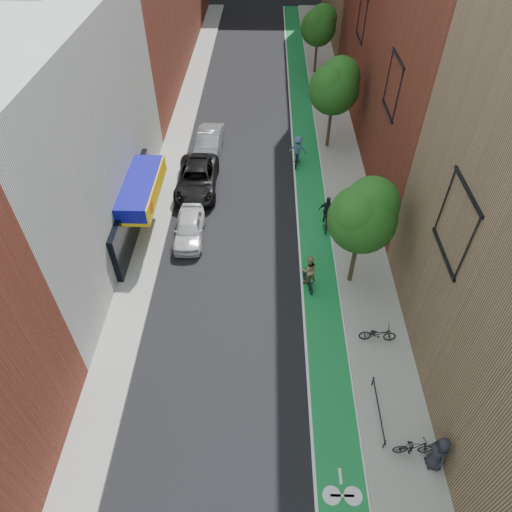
# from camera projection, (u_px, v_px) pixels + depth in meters

# --- Properties ---
(ground) EXTENTS (160.00, 160.00, 0.00)m
(ground) POSITION_uv_depth(u_px,v_px,m) (237.00, 466.00, 17.87)
(ground) COLOR black
(ground) RESTS_ON ground
(bike_lane) EXTENTS (2.00, 68.00, 0.01)m
(bike_lane) POSITION_uv_depth(u_px,v_px,m) (304.00, 134.00, 36.48)
(bike_lane) COLOR #136F37
(bike_lane) RESTS_ON ground
(sidewalk_left) EXTENTS (2.00, 68.00, 0.15)m
(sidewalk_left) POSITION_uv_depth(u_px,v_px,m) (180.00, 132.00, 36.60)
(sidewalk_left) COLOR gray
(sidewalk_left) RESTS_ON ground
(sidewalk_right) EXTENTS (3.00, 68.00, 0.15)m
(sidewalk_right) POSITION_uv_depth(u_px,v_px,m) (336.00, 134.00, 36.38)
(sidewalk_right) COLOR gray
(sidewalk_right) RESTS_ON ground
(building_left_white) EXTENTS (8.00, 20.00, 12.00)m
(building_left_white) POSITION_uv_depth(u_px,v_px,m) (39.00, 142.00, 23.94)
(building_left_white) COLOR silver
(building_left_white) RESTS_ON ground
(tree_near) EXTENTS (3.40, 3.36, 6.42)m
(tree_near) POSITION_uv_depth(u_px,v_px,m) (364.00, 215.00, 21.73)
(tree_near) COLOR #332619
(tree_near) RESTS_ON ground
(tree_mid) EXTENTS (3.55, 3.53, 6.74)m
(tree_mid) POSITION_uv_depth(u_px,v_px,m) (335.00, 85.00, 31.63)
(tree_mid) COLOR #332619
(tree_mid) RESTS_ON ground
(tree_far) EXTENTS (3.30, 3.25, 6.21)m
(tree_far) POSITION_uv_depth(u_px,v_px,m) (319.00, 25.00, 41.96)
(tree_far) COLOR #332619
(tree_far) RESTS_ON ground
(parked_car_white) EXTENTS (1.83, 4.22, 1.42)m
(parked_car_white) POSITION_uv_depth(u_px,v_px,m) (189.00, 228.00, 27.08)
(parked_car_white) COLOR silver
(parked_car_white) RESTS_ON ground
(parked_car_black) EXTENTS (2.79, 5.85, 1.61)m
(parked_car_black) POSITION_uv_depth(u_px,v_px,m) (197.00, 179.00, 30.57)
(parked_car_black) COLOR black
(parked_car_black) RESTS_ON ground
(parked_car_silver) EXTENTS (1.96, 5.00, 1.62)m
(parked_car_silver) POSITION_uv_depth(u_px,v_px,m) (209.00, 143.00, 33.95)
(parked_car_silver) COLOR #93979B
(parked_car_silver) RESTS_ON ground
(cyclist_lane_near) EXTENTS (0.98, 1.79, 2.07)m
(cyclist_lane_near) POSITION_uv_depth(u_px,v_px,m) (308.00, 274.00, 24.12)
(cyclist_lane_near) COLOR black
(cyclist_lane_near) RESTS_ON ground
(cyclist_lane_mid) EXTENTS (1.12, 1.80, 2.18)m
(cyclist_lane_mid) POSITION_uv_depth(u_px,v_px,m) (327.00, 216.00, 27.68)
(cyclist_lane_mid) COLOR black
(cyclist_lane_mid) RESTS_ON ground
(cyclist_lane_far) EXTENTS (1.33, 1.80, 2.23)m
(cyclist_lane_far) POSITION_uv_depth(u_px,v_px,m) (298.00, 152.00, 32.60)
(cyclist_lane_far) COLOR black
(cyclist_lane_far) RESTS_ON ground
(parked_bike_mid) EXTENTS (1.64, 0.51, 0.98)m
(parked_bike_mid) POSITION_uv_depth(u_px,v_px,m) (414.00, 447.00, 17.75)
(parked_bike_mid) COLOR black
(parked_bike_mid) RESTS_ON sidewalk_right
(parked_bike_far) EXTENTS (1.78, 0.65, 0.93)m
(parked_bike_far) POSITION_uv_depth(u_px,v_px,m) (378.00, 334.00, 21.67)
(parked_bike_far) COLOR black
(parked_bike_far) RESTS_ON sidewalk_right
(pedestrian) EXTENTS (0.69, 0.99, 1.92)m
(pedestrian) POSITION_uv_depth(u_px,v_px,m) (438.00, 453.00, 17.13)
(pedestrian) COLOR #22212A
(pedestrian) RESTS_ON sidewalk_right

